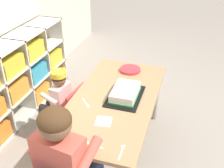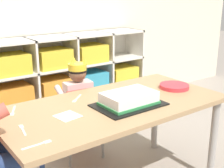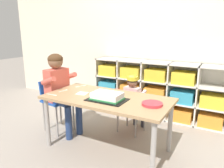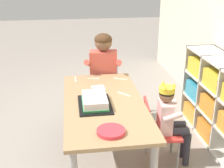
{
  "view_description": "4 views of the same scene",
  "coord_description": "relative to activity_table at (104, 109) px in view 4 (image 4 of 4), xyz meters",
  "views": [
    {
      "loc": [
        -1.84,
        -0.55,
        1.9
      ],
      "look_at": [
        0.05,
        0.03,
        0.73
      ],
      "focal_mm": 43.57,
      "sensor_mm": 36.0,
      "label": 1
    },
    {
      "loc": [
        -1.06,
        -1.42,
        1.28
      ],
      "look_at": [
        0.02,
        0.05,
        0.73
      ],
      "focal_mm": 49.65,
      "sensor_mm": 36.0,
      "label": 2
    },
    {
      "loc": [
        1.17,
        -1.99,
        1.36
      ],
      "look_at": [
        0.04,
        0.04,
        0.77
      ],
      "focal_mm": 35.12,
      "sensor_mm": 36.0,
      "label": 3
    },
    {
      "loc": [
        2.36,
        -0.27,
        1.75
      ],
      "look_at": [
        0.03,
        0.07,
        0.8
      ],
      "focal_mm": 48.24,
      "sensor_mm": 36.0,
      "label": 4
    }
  ],
  "objects": [
    {
      "name": "classroom_chair_adult_side",
      "position": [
        -0.87,
        0.1,
        -0.12
      ],
      "size": [
        0.4,
        0.39,
        0.69
      ],
      "rotation": [
        0.0,
        0.0,
        1.42
      ],
      "color": "#1E4CA8",
      "rests_on": "ground"
    },
    {
      "name": "fork_near_child_seat",
      "position": [
        -0.59,
        -0.03,
        0.07
      ],
      "size": [
        0.04,
        0.13,
        0.0
      ],
      "rotation": [
        0.0,
        0.0,
        4.54
      ],
      "color": "white",
      "rests_on": "activity_table"
    },
    {
      "name": "child_with_crown",
      "position": [
        0.07,
        0.58,
        -0.07
      ],
      "size": [
        0.31,
        0.32,
        0.8
      ],
      "rotation": [
        0.0,
        0.0,
        3.02
      ],
      "color": "beige",
      "rests_on": "ground"
    },
    {
      "name": "paper_napkin_square",
      "position": [
        -0.33,
        -0.02,
        0.07
      ],
      "size": [
        0.14,
        0.14,
        0.0
      ],
      "primitive_type": "cube",
      "rotation": [
        0.0,
        0.0,
        0.14
      ],
      "color": "white",
      "rests_on": "activity_table"
    },
    {
      "name": "fork_scattered_mid_table",
      "position": [
        -0.15,
        0.2,
        0.07
      ],
      "size": [
        0.12,
        0.11,
        0.0
      ],
      "rotation": [
        0.0,
        0.0,
        0.72
      ],
      "color": "white",
      "rests_on": "activity_table"
    },
    {
      "name": "fork_beside_plate_stack",
      "position": [
        -0.59,
        -0.23,
        0.07
      ],
      "size": [
        0.14,
        0.02,
        0.0
      ],
      "rotation": [
        0.0,
        0.0,
        3.16
      ],
      "color": "white",
      "rests_on": "activity_table"
    },
    {
      "name": "ground",
      "position": [
        0.0,
        0.0,
        -0.56
      ],
      "size": [
        16.0,
        16.0,
        0.0
      ],
      "primitive_type": "plane",
      "color": "gray"
    },
    {
      "name": "classroom_chair_blue",
      "position": [
        0.06,
        0.48,
        -0.2
      ],
      "size": [
        0.37,
        0.36,
        0.61
      ],
      "rotation": [
        0.0,
        0.0,
        3.02
      ],
      "color": "red",
      "rests_on": "ground"
    },
    {
      "name": "paper_plate_stack",
      "position": [
        0.52,
        -0.01,
        0.08
      ],
      "size": [
        0.21,
        0.21,
        0.03
      ],
      "primitive_type": "cylinder",
      "color": "#DB333D",
      "rests_on": "activity_table"
    },
    {
      "name": "birthday_cake_on_tray",
      "position": [
        0.05,
        -0.08,
        0.1
      ],
      "size": [
        0.41,
        0.28,
        0.08
      ],
      "color": "black",
      "rests_on": "activity_table"
    },
    {
      "name": "adult_helper_seated",
      "position": [
        -0.76,
        0.08,
        0.1
      ],
      "size": [
        0.45,
        0.44,
        1.05
      ],
      "rotation": [
        0.0,
        0.0,
        1.42
      ],
      "color": "#D15647",
      "rests_on": "ground"
    },
    {
      "name": "fork_at_table_front_edge",
      "position": [
        -0.54,
        0.23,
        0.07
      ],
      "size": [
        0.08,
        0.14,
        0.0
      ],
      "rotation": [
        0.0,
        0.0,
        1.12
      ],
      "color": "white",
      "rests_on": "activity_table"
    },
    {
      "name": "activity_table",
      "position": [
        0.0,
        0.0,
        0.0
      ],
      "size": [
        1.4,
        0.69,
        0.63
      ],
      "color": "#A37F56",
      "rests_on": "ground"
    }
  ]
}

